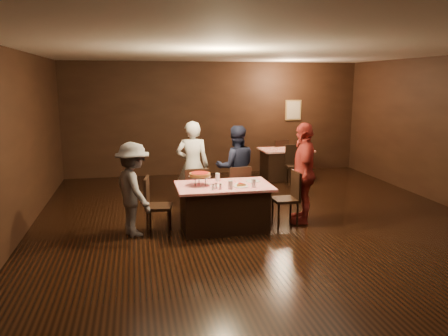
{
  "coord_description": "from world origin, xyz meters",
  "views": [
    {
      "loc": [
        -2.15,
        -6.63,
        2.49
      ],
      "look_at": [
        -0.65,
        0.7,
        1.0
      ],
      "focal_mm": 35.0,
      "sensor_mm": 36.0,
      "label": 1
    }
  ],
  "objects": [
    {
      "name": "napkin_left",
      "position": [
        -0.86,
        0.35,
        0.77
      ],
      "size": [
        0.21,
        0.21,
        0.01
      ],
      "primitive_type": "cube",
      "rotation": [
        0.0,
        0.0,
        -0.35
      ],
      "color": "white",
      "rests_on": "main_table"
    },
    {
      "name": "glass_back",
      "position": [
        -0.76,
        0.7,
        0.84
      ],
      "size": [
        0.08,
        0.08,
        0.14
      ],
      "primitive_type": "cylinder",
      "color": "silver",
      "rests_on": "main_table"
    },
    {
      "name": "diner_navy_hoodie",
      "position": [
        -0.23,
        1.58,
        0.83
      ],
      "size": [
        0.83,
        0.66,
        1.65
      ],
      "primitive_type": "imported",
      "rotation": [
        0.0,
        0.0,
        3.09
      ],
      "color": "#161A31",
      "rests_on": "ground"
    },
    {
      "name": "chair_end_left",
      "position": [
        -1.81,
        0.4,
        0.47
      ],
      "size": [
        0.48,
        0.48,
        0.95
      ],
      "primitive_type": "cube",
      "rotation": [
        0.0,
        0.0,
        1.42
      ],
      "color": "black",
      "rests_on": "ground"
    },
    {
      "name": "plate_empty",
      "position": [
        -0.16,
        0.55,
        0.78
      ],
      "size": [
        0.25,
        0.25,
        0.01
      ],
      "primitive_type": "cylinder",
      "color": "white",
      "rests_on": "main_table"
    },
    {
      "name": "back_table",
      "position": [
        1.65,
        3.98,
        0.39
      ],
      "size": [
        1.3,
        0.9,
        0.77
      ],
      "primitive_type": "cube",
      "color": "red",
      "rests_on": "ground"
    },
    {
      "name": "chair_end_right",
      "position": [
        0.39,
        0.4,
        0.47
      ],
      "size": [
        0.42,
        0.42,
        0.95
      ],
      "primitive_type": "cube",
      "rotation": [
        0.0,
        0.0,
        -1.57
      ],
      "color": "black",
      "rests_on": "ground"
    },
    {
      "name": "chair_back_far",
      "position": [
        1.65,
        4.58,
        0.47
      ],
      "size": [
        0.5,
        0.5,
        0.95
      ],
      "primitive_type": "cube",
      "rotation": [
        0.0,
        0.0,
        3.35
      ],
      "color": "black",
      "rests_on": "ground"
    },
    {
      "name": "chair_far_right",
      "position": [
        -0.31,
        1.15,
        0.47
      ],
      "size": [
        0.48,
        0.48,
        0.95
      ],
      "primitive_type": "cube",
      "rotation": [
        0.0,
        0.0,
        3.29
      ],
      "color": "black",
      "rests_on": "ground"
    },
    {
      "name": "plate_with_slice",
      "position": [
        -0.46,
        0.22,
        0.8
      ],
      "size": [
        0.25,
        0.25,
        0.06
      ],
      "color": "white",
      "rests_on": "main_table"
    },
    {
      "name": "diner_red_shirt",
      "position": [
        0.75,
        0.49,
        0.9
      ],
      "size": [
        0.76,
        1.14,
        1.79
      ],
      "primitive_type": "imported",
      "rotation": [
        0.0,
        0.0,
        -1.9
      ],
      "color": "#9F2B25",
      "rests_on": "ground"
    },
    {
      "name": "napkin_center",
      "position": [
        -0.41,
        0.4,
        0.77
      ],
      "size": [
        0.19,
        0.19,
        0.01
      ],
      "primitive_type": "cube",
      "rotation": [
        0.0,
        0.0,
        0.21
      ],
      "color": "white",
      "rests_on": "main_table"
    },
    {
      "name": "glass_front_left",
      "position": [
        -0.66,
        0.1,
        0.84
      ],
      "size": [
        0.08,
        0.08,
        0.14
      ],
      "primitive_type": "cylinder",
      "color": "silver",
      "rests_on": "main_table"
    },
    {
      "name": "diner_white_jacket",
      "position": [
        -1.07,
        1.7,
        0.87
      ],
      "size": [
        0.7,
        0.52,
        1.75
      ],
      "primitive_type": "imported",
      "rotation": [
        0.0,
        0.0,
        2.97
      ],
      "color": "silver",
      "rests_on": "ground"
    },
    {
      "name": "chair_back_near",
      "position": [
        1.65,
        3.28,
        0.47
      ],
      "size": [
        0.48,
        0.48,
        0.95
      ],
      "primitive_type": "cube",
      "rotation": [
        0.0,
        0.0,
        -0.15
      ],
      "color": "black",
      "rests_on": "ground"
    },
    {
      "name": "room",
      "position": [
        0.0,
        0.01,
        2.14
      ],
      "size": [
        10.0,
        10.04,
        3.02
      ],
      "color": "black",
      "rests_on": "ground"
    },
    {
      "name": "main_table",
      "position": [
        -0.71,
        0.4,
        0.39
      ],
      "size": [
        1.6,
        1.0,
        0.77
      ],
      "primitive_type": "cube",
      "color": "red",
      "rests_on": "ground"
    },
    {
      "name": "condiments",
      "position": [
        -0.89,
        0.12,
        0.82
      ],
      "size": [
        0.17,
        0.1,
        0.09
      ],
      "color": "silver",
      "rests_on": "main_table"
    },
    {
      "name": "pizza_stand",
      "position": [
        -1.11,
        0.45,
        0.95
      ],
      "size": [
        0.38,
        0.38,
        0.22
      ],
      "color": "black",
      "rests_on": "main_table"
    },
    {
      "name": "glass_front_right",
      "position": [
        -0.26,
        0.15,
        0.84
      ],
      "size": [
        0.08,
        0.08,
        0.14
      ],
      "primitive_type": "cylinder",
      "color": "silver",
      "rests_on": "main_table"
    },
    {
      "name": "chair_far_left",
      "position": [
        -1.11,
        1.15,
        0.47
      ],
      "size": [
        0.45,
        0.45,
        0.95
      ],
      "primitive_type": "cube",
      "rotation": [
        0.0,
        0.0,
        3.22
      ],
      "color": "black",
      "rests_on": "ground"
    },
    {
      "name": "diner_grey_knit",
      "position": [
        -2.21,
        0.39,
        0.77
      ],
      "size": [
        0.91,
        1.14,
        1.54
      ],
      "primitive_type": "imported",
      "rotation": [
        0.0,
        0.0,
        1.96
      ],
      "color": "slate",
      "rests_on": "ground"
    }
  ]
}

